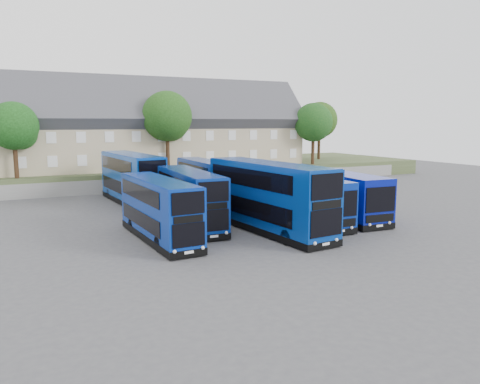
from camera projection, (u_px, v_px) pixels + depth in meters
The scene contains 15 objects.
ground at pixel (256, 236), 31.41m from camera, with size 120.00×120.00×0.00m, color #424347.
retaining_wall at pixel (155, 184), 52.60m from camera, with size 70.00×0.40×1.50m, color slate.
earth_bank at pixel (134, 173), 61.44m from camera, with size 80.00×20.00×2.00m, color #3F4A29.
terrace_row at pixel (116, 131), 55.76m from camera, with size 48.00×10.40×11.20m.
dd_front_left at pixel (159, 211), 30.16m from camera, with size 2.71×10.04×3.95m.
dd_front_mid at pixel (190, 200), 34.15m from camera, with size 2.88×10.34×4.06m.
dd_front_right at pixel (268, 198), 32.64m from camera, with size 3.92×12.27×4.80m.
dd_rear_left at pixel (132, 179), 43.84m from camera, with size 3.49×11.86×4.65m.
dd_rear_right at pixel (206, 183), 43.94m from camera, with size 2.45×10.13×4.01m.
coach_east_a at pixel (292, 197), 36.90m from camera, with size 3.19×13.19×3.58m.
coach_east_b at pixel (328, 193), 38.68m from camera, with size 3.68×13.53×3.66m.
tree_west at pixel (15, 128), 46.60m from camera, with size 4.80×4.80×7.65m.
tree_mid at pixel (168, 118), 53.87m from camera, with size 5.76×5.76×9.18m.
tree_east at pixel (314, 124), 62.26m from camera, with size 5.12×5.12×8.16m.
tree_far at pixel (320, 121), 71.04m from camera, with size 5.44×5.44×8.67m.
Camera 1 is at (-14.45, -27.02, 7.59)m, focal length 35.00 mm.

